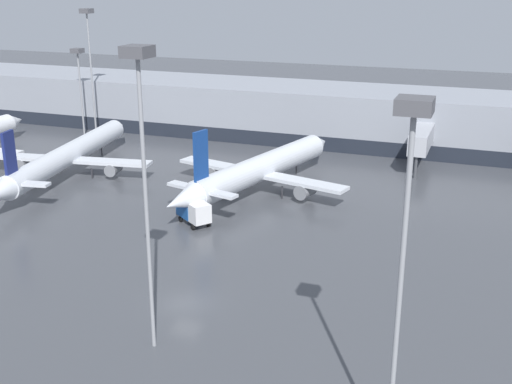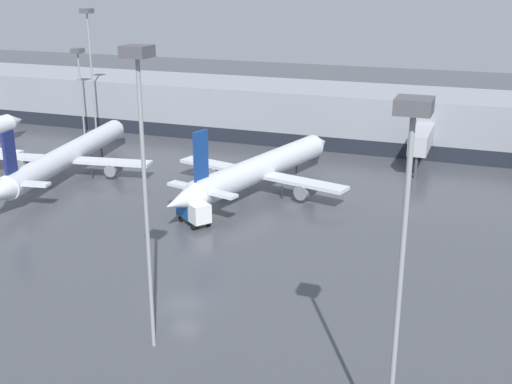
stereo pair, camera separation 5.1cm
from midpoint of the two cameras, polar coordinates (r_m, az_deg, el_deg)
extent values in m
plane|color=#424449|center=(56.65, -6.25, -9.82)|extent=(320.00, 320.00, 0.00)
cube|color=gray|center=(111.01, 8.13, 6.77)|extent=(160.00, 16.00, 9.00)
cube|color=#1E232D|center=(104.09, 7.07, 4.16)|extent=(156.80, 0.10, 2.40)
cube|color=#A8AAB2|center=(96.09, 14.50, 4.59)|extent=(2.60, 10.48, 2.80)
cylinder|color=#3F4247|center=(92.38, 14.02, 2.14)|extent=(0.44, 0.44, 3.20)
cylinder|color=silver|center=(95.14, -16.19, 3.27)|extent=(8.17, 32.08, 3.09)
cone|color=silver|center=(110.65, -12.08, 5.68)|extent=(3.44, 3.82, 2.93)
cube|color=silver|center=(94.62, -16.37, 2.79)|extent=(24.55, 6.39, 0.44)
cube|color=silver|center=(82.82, -20.76, 0.79)|extent=(9.40, 2.87, 0.35)
cube|color=navy|center=(81.89, -21.04, 3.11)|extent=(0.72, 2.28, 5.74)
cylinder|color=slate|center=(98.17, -19.89, 2.42)|extent=(2.12, 2.99, 1.70)
cylinder|color=slate|center=(91.95, -12.52, 2.05)|extent=(2.12, 2.99, 1.70)
cylinder|color=#2D2D33|center=(104.69, -13.54, 3.63)|extent=(0.20, 0.20, 1.56)
cylinder|color=#2D2D33|center=(96.21, -18.58, 1.86)|extent=(0.20, 0.20, 1.56)
cylinder|color=#2D2D33|center=(92.63, -14.36, 1.63)|extent=(0.20, 0.20, 1.56)
cone|color=silver|center=(121.23, -20.60, 5.91)|extent=(3.12, 3.59, 3.07)
cylinder|color=silver|center=(83.97, 0.56, 2.20)|extent=(9.81, 27.15, 3.35)
cone|color=silver|center=(96.71, 5.68, 4.31)|extent=(3.98, 4.34, 3.18)
cone|color=silver|center=(71.81, -6.62, -0.79)|extent=(4.14, 5.60, 3.01)
cube|color=silver|center=(83.62, 0.30, 1.65)|extent=(24.89, 8.51, 0.44)
cube|color=silver|center=(74.30, -4.82, 0.20)|extent=(9.57, 3.68, 0.35)
cube|color=navy|center=(73.19, -4.90, 3.04)|extent=(0.90, 2.31, 6.29)
cylinder|color=slate|center=(87.87, -3.49, 1.77)|extent=(2.46, 3.16, 1.84)
cylinder|color=slate|center=(80.40, 4.43, 0.13)|extent=(2.46, 3.16, 1.84)
cylinder|color=#2D2D33|center=(91.79, 3.63, 2.07)|extent=(0.20, 0.20, 1.67)
cylinder|color=#2D2D33|center=(85.81, -2.17, 0.91)|extent=(0.20, 0.20, 1.67)
cylinder|color=#2D2D33|center=(81.51, 2.36, -0.05)|extent=(0.20, 0.20, 1.67)
cube|color=#19478C|center=(74.04, -5.87, -1.53)|extent=(3.68, 3.50, 1.64)
cube|color=silver|center=(71.94, -4.99, -1.90)|extent=(2.69, 2.73, 2.13)
cylinder|color=black|center=(72.81, -4.26, -2.82)|extent=(0.71, 0.62, 0.70)
cylinder|color=black|center=(71.98, -5.61, -3.12)|extent=(0.71, 0.62, 0.70)
cylinder|color=black|center=(75.30, -5.38, -2.11)|extent=(0.71, 0.62, 0.70)
cylinder|color=black|center=(74.49, -6.69, -2.39)|extent=(0.71, 0.62, 0.70)
cylinder|color=gray|center=(116.31, -14.37, 9.93)|extent=(0.30, 0.30, 21.07)
cube|color=#4C4C51|center=(115.29, -14.81, 15.30)|extent=(1.80, 1.80, 0.80)
cylinder|color=gray|center=(35.90, 12.60, -9.43)|extent=(0.30, 0.30, 20.47)
cube|color=#4C4C51|center=(32.39, 13.91, 7.45)|extent=(1.80, 1.80, 0.80)
cylinder|color=gray|center=(46.39, -9.70, -1.80)|extent=(0.30, 0.30, 21.78)
cube|color=#4C4C51|center=(43.82, -10.50, 12.18)|extent=(1.80, 1.80, 0.80)
cylinder|color=gray|center=(118.20, -15.26, 8.35)|extent=(0.30, 0.30, 14.42)
cube|color=#4C4C51|center=(117.18, -15.58, 12.01)|extent=(1.80, 1.80, 0.80)
camera|label=1|loc=(0.03, -89.98, 0.01)|focal=45.00mm
camera|label=2|loc=(0.03, 90.02, -0.01)|focal=45.00mm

